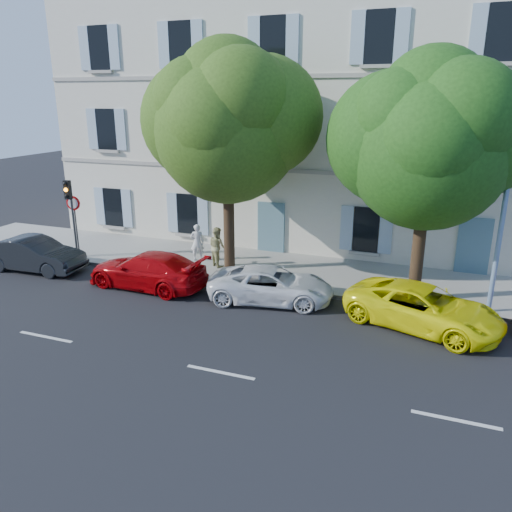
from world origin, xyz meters
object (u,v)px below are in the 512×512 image
at_px(car_dark_sedan, 34,254).
at_px(car_red_coupe, 147,270).
at_px(pedestrian_a, 197,242).
at_px(traffic_light, 70,202).
at_px(street_lamp, 510,175).
at_px(car_yellow_supercar, 423,308).
at_px(road_sign, 75,213).
at_px(tree_right, 429,150).
at_px(tree_left, 227,130).
at_px(pedestrian_b, 217,247).
at_px(car_white_coupe, 271,285).

height_order(car_dark_sedan, car_red_coupe, car_dark_sedan).
bearing_deg(pedestrian_a, traffic_light, -9.55).
xyz_separation_m(traffic_light, street_lamp, (17.31, -0.10, 2.14)).
height_order(car_yellow_supercar, road_sign, road_sign).
relative_size(tree_right, pedestrian_a, 5.01).
xyz_separation_m(tree_right, road_sign, (-14.84, -0.07, -3.32)).
xyz_separation_m(tree_left, pedestrian_a, (-1.84, 0.64, -4.94)).
bearing_deg(pedestrian_b, tree_left, -165.02).
bearing_deg(road_sign, car_yellow_supercar, -7.36).
bearing_deg(street_lamp, tree_left, 174.02).
relative_size(car_red_coupe, car_yellow_supercar, 0.98).
bearing_deg(car_dark_sedan, tree_left, -73.93).
distance_m(car_red_coupe, car_yellow_supercar, 10.30).
bearing_deg(tree_right, road_sign, -179.74).
height_order(tree_right, road_sign, tree_right).
xyz_separation_m(traffic_light, road_sign, (-0.03, 0.25, -0.54)).
relative_size(car_red_coupe, car_white_coupe, 1.07).
height_order(car_white_coupe, tree_left, tree_left).
bearing_deg(car_white_coupe, pedestrian_a, 46.47).
height_order(car_dark_sedan, pedestrian_a, pedestrian_a).
bearing_deg(pedestrian_b, road_sign, 44.01).
bearing_deg(traffic_light, tree_right, 1.22).
distance_m(tree_left, road_sign, 8.22).
height_order(car_yellow_supercar, street_lamp, street_lamp).
distance_m(car_dark_sedan, car_red_coupe, 5.61).
distance_m(pedestrian_a, pedestrian_b, 1.22).
relative_size(car_red_coupe, pedestrian_a, 2.92).
xyz_separation_m(car_dark_sedan, car_red_coupe, (5.61, -0.00, -0.02)).
distance_m(car_white_coupe, car_yellow_supercar, 5.32).
distance_m(car_white_coupe, pedestrian_b, 4.22).
height_order(car_red_coupe, street_lamp, street_lamp).
distance_m(car_dark_sedan, pedestrian_a, 6.96).
bearing_deg(street_lamp, pedestrian_a, 171.91).
bearing_deg(traffic_light, street_lamp, -0.33).
bearing_deg(pedestrian_b, car_yellow_supercar, -163.01).
distance_m(traffic_light, pedestrian_b, 6.90).
height_order(traffic_light, road_sign, traffic_light).
xyz_separation_m(street_lamp, pedestrian_a, (-11.89, 1.69, -3.86)).
bearing_deg(tree_right, car_red_coupe, -168.34).
xyz_separation_m(tree_left, pedestrian_b, (-0.67, 0.26, -4.91)).
bearing_deg(tree_left, road_sign, -174.46).
xyz_separation_m(pedestrian_a, pedestrian_b, (1.16, -0.38, 0.03)).
bearing_deg(tree_left, pedestrian_a, 160.85).
xyz_separation_m(car_red_coupe, pedestrian_a, (0.50, 3.32, 0.28)).
relative_size(traffic_light, pedestrian_b, 2.06).
distance_m(tree_right, traffic_light, 15.07).
distance_m(car_yellow_supercar, tree_left, 9.89).
height_order(tree_right, street_lamp, tree_right).
bearing_deg(pedestrian_a, car_white_coupe, 120.76).
bearing_deg(car_dark_sedan, tree_right, -85.05).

